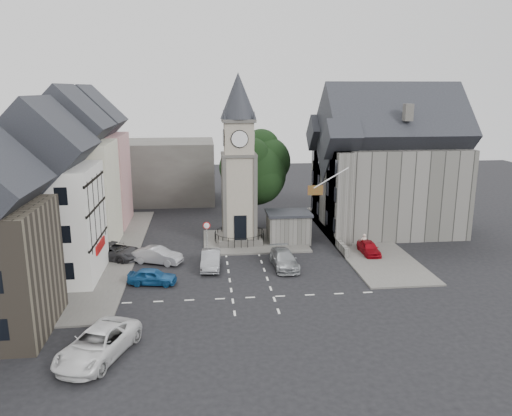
{
  "coord_description": "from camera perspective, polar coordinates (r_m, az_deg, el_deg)",
  "views": [
    {
      "loc": [
        -3.34,
        -39.06,
        14.81
      ],
      "look_at": [
        1.34,
        5.0,
        4.15
      ],
      "focal_mm": 35.0,
      "sensor_mm": 36.0,
      "label": 1
    }
  ],
  "objects": [
    {
      "name": "town_tree",
      "position": [
        52.91,
        -0.2,
        5.01
      ],
      "size": [
        7.2,
        7.2,
        10.8
      ],
      "color": "black",
      "rests_on": "ground"
    },
    {
      "name": "pedestrian",
      "position": [
        47.57,
        12.2,
        -3.86
      ],
      "size": [
        0.63,
        0.42,
        1.69
      ],
      "primitive_type": "imported",
      "rotation": [
        0.0,
        0.0,
        3.17
      ],
      "color": "beige",
      "rests_on": "ground"
    },
    {
      "name": "car_island_silver",
      "position": [
        42.51,
        -5.18,
        -5.88
      ],
      "size": [
        1.81,
        4.51,
        1.46
      ],
      "primitive_type": "imported",
      "rotation": [
        0.0,
        0.0,
        -0.06
      ],
      "color": "gray",
      "rests_on": "ground"
    },
    {
      "name": "car_west_blue",
      "position": [
        39.73,
        -11.77,
        -7.66
      ],
      "size": [
        3.97,
        2.11,
        1.28
      ],
      "primitive_type": "imported",
      "rotation": [
        0.0,
        0.0,
        1.41
      ],
      "color": "#19508B",
      "rests_on": "ground"
    },
    {
      "name": "east_building",
      "position": [
        54.2,
        14.51,
        4.02
      ],
      "size": [
        14.4,
        11.4,
        12.6
      ],
      "color": "#595852",
      "rests_on": "ground"
    },
    {
      "name": "terrace_tudor",
      "position": [
        41.8,
        -22.82,
        0.55
      ],
      "size": [
        8.1,
        7.6,
        12.0
      ],
      "color": "silver",
      "rests_on": "ground"
    },
    {
      "name": "pavement_west",
      "position": [
        48.28,
        -16.75,
        -4.85
      ],
      "size": [
        6.0,
        30.0,
        0.14
      ],
      "primitive_type": "cube",
      "color": "#595651",
      "rests_on": "ground"
    },
    {
      "name": "central_island",
      "position": [
        49.55,
        -0.18,
        -3.77
      ],
      "size": [
        10.0,
        8.0,
        0.16
      ],
      "primitive_type": "cube",
      "color": "#595651",
      "rests_on": "ground"
    },
    {
      "name": "clock_tower",
      "position": [
        47.64,
        -1.99,
        5.45
      ],
      "size": [
        4.86,
        4.86,
        16.25
      ],
      "color": "#4C4944",
      "rests_on": "ground"
    },
    {
      "name": "terrace_cream",
      "position": [
        49.29,
        -20.28,
        3.07
      ],
      "size": [
        8.1,
        7.6,
        12.8
      ],
      "color": "beige",
      "rests_on": "ground"
    },
    {
      "name": "car_west_silver",
      "position": [
        44.21,
        -11.18,
        -5.34
      ],
      "size": [
        4.55,
        2.98,
        1.42
      ],
      "primitive_type": "imported",
      "rotation": [
        0.0,
        0.0,
        1.19
      ],
      "color": "#B4B5BD",
      "rests_on": "ground"
    },
    {
      "name": "car_island_east",
      "position": [
        42.51,
        3.22,
        -5.87
      ],
      "size": [
        2.2,
        4.95,
        1.41
      ],
      "primitive_type": "imported",
      "rotation": [
        0.0,
        0.0,
        0.05
      ],
      "color": "#95999C",
      "rests_on": "ground"
    },
    {
      "name": "ground",
      "position": [
        41.9,
        -1.1,
        -7.17
      ],
      "size": [
        120.0,
        120.0,
        0.0
      ],
      "primitive_type": "plane",
      "color": "black",
      "rests_on": "ground"
    },
    {
      "name": "stone_shelter",
      "position": [
        49.09,
        3.72,
        -2.18
      ],
      "size": [
        4.3,
        3.3,
        3.08
      ],
      "color": "#595852",
      "rests_on": "ground"
    },
    {
      "name": "van_sw_white",
      "position": [
        30.34,
        -17.63,
        -14.61
      ],
      "size": [
        4.71,
        6.53,
        1.65
      ],
      "primitive_type": "imported",
      "rotation": [
        0.0,
        0.0,
        -0.37
      ],
      "color": "silver",
      "rests_on": "ground"
    },
    {
      "name": "flagpole",
      "position": [
        45.21,
        8.58,
        3.43
      ],
      "size": [
        3.68,
        0.1,
        2.74
      ],
      "color": "white",
      "rests_on": "ground"
    },
    {
      "name": "car_west_grey",
      "position": [
        46.2,
        -15.98,
        -4.74
      ],
      "size": [
        5.93,
        4.69,
        1.5
      ],
      "primitive_type": "imported",
      "rotation": [
        0.0,
        0.0,
        1.09
      ],
      "color": "#323235",
      "rests_on": "ground"
    },
    {
      "name": "backdrop_west",
      "position": [
        68.47,
        -13.28,
        4.08
      ],
      "size": [
        20.0,
        10.0,
        8.0
      ],
      "primitive_type": "cube",
      "color": "#4C4944",
      "rests_on": "ground"
    },
    {
      "name": "terrace_pink",
      "position": [
        56.98,
        -18.37,
        4.53
      ],
      "size": [
        8.1,
        7.6,
        12.8
      ],
      "color": "#D08F91",
      "rests_on": "ground"
    },
    {
      "name": "road_markings",
      "position": [
        36.83,
        -0.35,
        -10.18
      ],
      "size": [
        20.0,
        8.0,
        0.01
      ],
      "primitive_type": "cube",
      "color": "silver",
      "rests_on": "ground"
    },
    {
      "name": "pavement_east",
      "position": [
        51.64,
        11.51,
        -3.34
      ],
      "size": [
        6.0,
        26.0,
        0.14
      ],
      "primitive_type": "cube",
      "color": "#595651",
      "rests_on": "ground"
    },
    {
      "name": "car_east_red",
      "position": [
        46.8,
        12.78,
        -4.47
      ],
      "size": [
        1.47,
        3.65,
        1.24
      ],
      "primitive_type": "imported",
      "rotation": [
        0.0,
        0.0,
        -0.0
      ],
      "color": "#9D0813",
      "rests_on": "ground"
    },
    {
      "name": "east_boundary_wall",
      "position": [
        52.63,
        7.97,
        -2.44
      ],
      "size": [
        0.4,
        16.0,
        0.9
      ],
      "primitive_type": "cube",
      "color": "#595852",
      "rests_on": "ground"
    },
    {
      "name": "warning_sign_post",
      "position": [
        46.29,
        -5.66,
        -2.57
      ],
      "size": [
        0.7,
        0.19,
        2.85
      ],
      "color": "black",
      "rests_on": "ground"
    }
  ]
}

